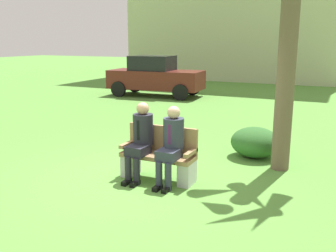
% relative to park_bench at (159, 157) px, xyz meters
% --- Properties ---
extents(ground_plane, '(80.00, 80.00, 0.00)m').
position_rel_park_bench_xyz_m(ground_plane, '(-0.39, -0.18, -0.39)').
color(ground_plane, '#538C37').
extents(park_bench, '(1.27, 0.44, 0.90)m').
position_rel_park_bench_xyz_m(park_bench, '(0.00, 0.00, 0.00)').
color(park_bench, '#99754C').
rests_on(park_bench, ground).
extents(seated_man_left, '(0.34, 0.72, 1.30)m').
position_rel_park_bench_xyz_m(seated_man_left, '(-0.29, -0.12, 0.34)').
color(seated_man_left, '#23232D').
rests_on(seated_man_left, ground).
extents(seated_man_right, '(0.34, 0.72, 1.28)m').
position_rel_park_bench_xyz_m(seated_man_right, '(0.28, -0.12, 0.33)').
color(seated_man_right, '#2D3342').
rests_on(seated_man_right, ground).
extents(shrub_near_bench, '(0.98, 0.90, 0.61)m').
position_rel_park_bench_xyz_m(shrub_near_bench, '(1.20, 1.93, -0.09)').
color(shrub_near_bench, '#2E6028').
rests_on(shrub_near_bench, ground).
extents(parked_car_near, '(4.00, 1.93, 1.68)m').
position_rel_park_bench_xyz_m(parked_car_near, '(-4.51, 8.63, 0.45)').
color(parked_car_near, '#591E19').
rests_on(parked_car_near, ground).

